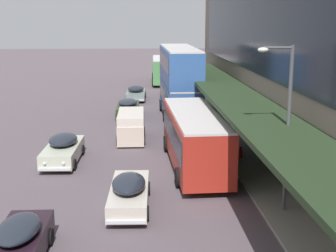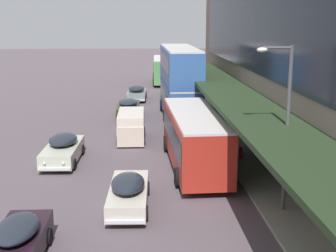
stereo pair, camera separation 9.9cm
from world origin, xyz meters
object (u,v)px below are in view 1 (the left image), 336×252
(transit_bus_kerbside_rear, at_px, (163,69))
(sedan_trailing_mid, at_px, (136,93))
(vw_van, at_px, (131,124))
(transit_bus_kerbside_front, at_px, (194,136))
(sedan_oncoming_rear, at_px, (170,88))
(sedan_lead_near, at_px, (18,245))
(transit_bus_kerbside_far, at_px, (179,81))
(fire_hydrant, at_px, (241,152))
(street_lamp, at_px, (285,117))
(sedan_far_back, at_px, (63,149))
(sedan_lead_mid, at_px, (129,192))
(sedan_oncoming_front, at_px, (128,108))

(transit_bus_kerbside_rear, relative_size, sedan_trailing_mid, 1.99)
(sedan_trailing_mid, distance_m, vw_van, 15.98)
(transit_bus_kerbside_front, distance_m, sedan_oncoming_rear, 24.99)
(vw_van, bearing_deg, sedan_lead_near, -102.55)
(transit_bus_kerbside_far, distance_m, sedan_oncoming_rear, 12.47)
(transit_bus_kerbside_far, height_order, fire_hydrant, transit_bus_kerbside_far)
(transit_bus_kerbside_far, distance_m, street_lamp, 19.40)
(transit_bus_kerbside_rear, bearing_deg, fire_hydrant, -85.49)
(sedan_far_back, height_order, sedan_oncoming_rear, sedan_far_back)
(transit_bus_kerbside_rear, distance_m, sedan_lead_near, 45.56)
(sedan_lead_mid, relative_size, fire_hydrant, 7.10)
(sedan_trailing_mid, distance_m, street_lamp, 29.61)
(sedan_lead_mid, relative_size, vw_van, 1.09)
(sedan_lead_mid, distance_m, street_lamp, 7.41)
(sedan_oncoming_front, relative_size, sedan_lead_mid, 1.01)
(transit_bus_kerbside_front, distance_m, transit_bus_kerbside_far, 12.81)
(sedan_far_back, bearing_deg, fire_hydrant, -2.25)
(vw_van, relative_size, fire_hydrant, 6.54)
(transit_bus_kerbside_front, distance_m, sedan_lead_near, 12.54)
(street_lamp, bearing_deg, sedan_oncoming_rear, 94.41)
(sedan_oncoming_front, bearing_deg, transit_bus_kerbside_far, -16.94)
(sedan_trailing_mid, xyz_separation_m, sedan_far_back, (-4.26, -20.77, 0.05))
(street_lamp, bearing_deg, sedan_lead_near, -159.89)
(sedan_lead_near, bearing_deg, transit_bus_kerbside_rear, 80.55)
(transit_bus_kerbside_far, bearing_deg, sedan_far_back, -124.85)
(sedan_far_back, distance_m, fire_hydrant, 10.37)
(sedan_oncoming_rear, bearing_deg, sedan_lead_mid, -97.56)
(sedan_oncoming_front, distance_m, sedan_trailing_mid, 8.30)
(transit_bus_kerbside_rear, relative_size, sedan_far_back, 1.86)
(sedan_trailing_mid, relative_size, vw_van, 1.02)
(transit_bus_kerbside_front, relative_size, street_lamp, 1.41)
(sedan_trailing_mid, bearing_deg, transit_bus_kerbside_rear, 74.50)
(transit_bus_kerbside_front, height_order, sedan_oncoming_front, transit_bus_kerbside_front)
(transit_bus_kerbside_front, relative_size, sedan_oncoming_rear, 1.98)
(transit_bus_kerbside_far, xyz_separation_m, fire_hydrant, (2.55, -11.62, -2.69))
(transit_bus_kerbside_front, bearing_deg, transit_bus_kerbside_far, 88.51)
(transit_bus_kerbside_front, distance_m, fire_hydrant, 3.36)
(sedan_far_back, bearing_deg, transit_bus_kerbside_front, -11.51)
(sedan_far_back, bearing_deg, vw_van, 50.84)
(vw_van, bearing_deg, transit_bus_kerbside_far, 58.70)
(transit_bus_kerbside_front, distance_m, street_lamp, 7.49)
(fire_hydrant, bearing_deg, sedan_trailing_mid, 106.08)
(street_lamp, distance_m, fire_hydrant, 8.45)
(transit_bus_kerbside_front, height_order, sedan_lead_mid, transit_bus_kerbside_front)
(sedan_oncoming_front, xyz_separation_m, street_lamp, (6.80, -20.49, 3.44))
(sedan_oncoming_front, height_order, sedan_trailing_mid, sedan_oncoming_front)
(transit_bus_kerbside_far, distance_m, sedan_lead_mid, 18.78)
(street_lamp, bearing_deg, sedan_lead_mid, 171.26)
(sedan_trailing_mid, bearing_deg, sedan_lead_mid, -90.70)
(transit_bus_kerbside_far, bearing_deg, sedan_lead_near, -108.29)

